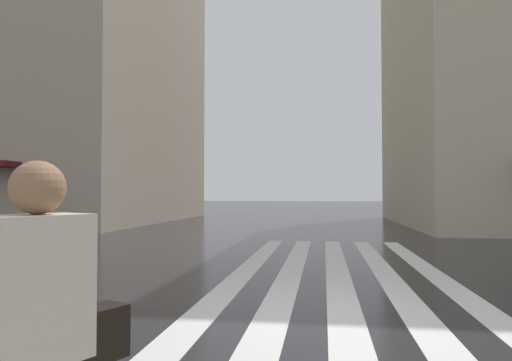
% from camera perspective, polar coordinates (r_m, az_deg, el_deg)
% --- Properties ---
extents(ground_plane, '(220.00, 220.00, 0.00)m').
position_cam_1_polar(ground_plane, '(6.69, 9.38, -16.32)').
color(ground_plane, black).
extents(zebra_crossing, '(13.00, 4.50, 0.01)m').
position_cam_1_polar(zebra_crossing, '(10.61, 9.88, -10.81)').
color(zebra_crossing, silver).
rests_on(zebra_crossing, ground_plane).
extents(pedestrian_approaching_kerb, '(0.65, 0.45, 1.68)m').
position_cam_1_polar(pedestrian_approaching_kerb, '(2.18, -24.59, -16.49)').
color(pedestrian_approaching_kerb, beige).
rests_on(pedestrian_approaching_kerb, sidewalk_pavement).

